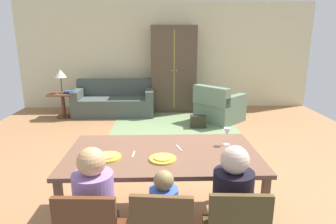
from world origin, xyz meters
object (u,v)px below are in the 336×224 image
Objects in this scene: side_table at (63,101)px; wine_glass at (227,133)px; plate_near_child at (163,159)px; dining_table at (163,158)px; table_lamp at (60,74)px; handbag at (198,122)px; book_upper at (70,91)px; couch at (115,102)px; person_man at (97,219)px; plate_near_man at (108,157)px; book_lower at (70,92)px; person_woman at (230,216)px; armoire at (174,69)px; armchair at (218,107)px.

wine_glass is at bearing -52.49° from side_table.
plate_near_child is 4.78m from side_table.
dining_table is 3.47× the size of table_lamp.
handbag is (3.04, -0.90, -0.25)m from side_table.
book_upper is at bearing 126.02° from wine_glass.
couch is at bearing 17.11° from book_upper.
couch is 1.07m from book_upper.
person_man is at bearing -134.33° from plate_near_child.
plate_near_man is 1.14× the size of book_lower.
person_man is 4.93m from book_upper.
table_lamp is (-2.94, 3.83, 0.12)m from wine_glass.
plate_near_man is 0.23× the size of person_woman.
handbag is (0.78, 3.29, -0.64)m from plate_near_child.
handbag is (1.29, 3.23, -0.64)m from plate_near_man.
book_lower is (-2.76, 3.87, -0.30)m from wine_glass.
dining_table is 4.65m from armoire.
armoire is (0.34, 4.81, 0.28)m from plate_near_child.
person_woman reaches higher than handbag.
table_lamp is at bearing 119.47° from dining_table.
book_lower is at bearing 110.65° from plate_near_man.
book_upper is at bearing -12.56° from table_lamp.
book_lower is at bearing 14.06° from side_table.
person_woman is at bearing -0.00° from person_man.
wine_glass is at bearing -66.47° from couch.
plate_near_child reaches higher than handbag.
wine_glass is 4.83m from table_lamp.
plate_near_child is 0.21× the size of armchair.
book_upper is at bearing 117.66° from dining_table.
dining_table is 0.89m from person_woman.
side_table is (-2.60, -0.62, -0.67)m from armoire.
handbag is at bearing -18.23° from book_lower.
armchair is at bearing 79.71° from wine_glass.
handbag is (3.04, -0.90, -0.88)m from table_lamp.
plate_near_man is 0.23× the size of person_man.
person_man is 5.04× the size of book_lower.
book_lower is (-2.09, 4.23, -0.18)m from plate_near_child.
table_lamp reaches higher than person_woman.
armchair is 5.49× the size of book_lower.
book_upper is (-3.37, 0.40, 0.30)m from armchair.
wine_glass is (0.67, 0.18, 0.20)m from dining_table.
plate_near_man is 4.49m from table_lamp.
dining_table is 7.49× the size of plate_near_man.
armchair is at bearing -47.92° from armoire.
table_lamp reaches higher than armchair.
plate_near_child is 0.78m from person_woman.
couch is at bearing -166.04° from armoire.
book_lower is (-2.43, -0.57, -0.46)m from armoire.
couch is at bearing 103.96° from plate_near_child.
couch is at bearing 148.42° from handbag.
person_woman is 2.05× the size of table_lamp.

